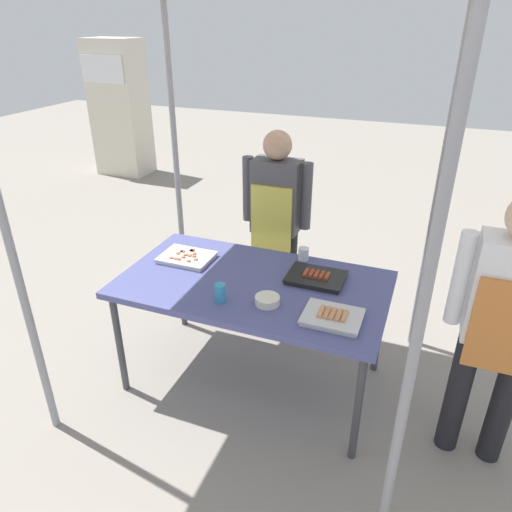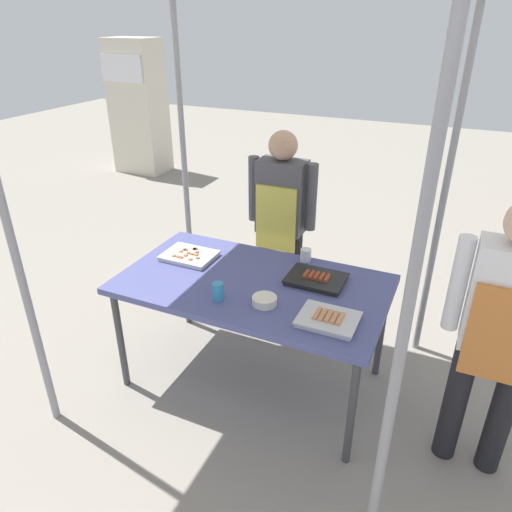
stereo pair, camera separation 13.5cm
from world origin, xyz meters
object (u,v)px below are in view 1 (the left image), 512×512
tray_pork_links (316,277)px  vendor_woman (276,215)px  condiment_bowl (267,300)px  neighbor_stall_right (120,108)px  drink_cup_by_wok (304,254)px  tray_grilled_sausages (332,317)px  customer_nearby (503,319)px  tray_meat_skewers (187,257)px  drink_cup_near_edge (220,293)px  stall_table (253,289)px

tray_pork_links → vendor_woman: vendor_woman is taller
condiment_bowl → neighbor_stall_right: (-3.71, 3.85, 0.18)m
drink_cup_by_wok → neighbor_stall_right: bearing=139.0°
tray_grilled_sausages → customer_nearby: customer_nearby is taller
tray_meat_skewers → customer_nearby: size_ratio=0.22×
tray_meat_skewers → drink_cup_by_wok: drink_cup_by_wok is taller
tray_meat_skewers → drink_cup_by_wok: 0.76m
neighbor_stall_right → drink_cup_near_edge: bearing=-48.6°
drink_cup_by_wok → vendor_woman: bearing=130.9°
tray_grilled_sausages → neighbor_stall_right: neighbor_stall_right is taller
vendor_woman → tray_pork_links: bearing=127.8°
tray_grilled_sausages → customer_nearby: bearing=7.9°
tray_pork_links → vendor_woman: size_ratio=0.23×
customer_nearby → condiment_bowl: bearing=-175.7°
condiment_bowl → vendor_woman: size_ratio=0.09×
stall_table → tray_meat_skewers: bearing=167.9°
vendor_woman → stall_table: bearing=99.1°
drink_cup_near_edge → neighbor_stall_right: bearing=131.4°
stall_table → tray_meat_skewers: (-0.51, 0.11, 0.07)m
tray_pork_links → drink_cup_by_wok: size_ratio=4.23×
stall_table → drink_cup_near_edge: size_ratio=15.00×
tray_meat_skewers → drink_cup_near_edge: (0.42, -0.37, 0.04)m
tray_meat_skewers → neighbor_stall_right: (-3.04, 3.54, 0.19)m
condiment_bowl → customer_nearby: (1.17, 0.09, 0.11)m
vendor_woman → neighbor_stall_right: (-3.43, 2.89, 0.08)m
vendor_woman → neighbor_stall_right: bearing=-40.1°
vendor_woman → condiment_bowl: bearing=106.5°
tray_grilled_sausages → customer_nearby: 0.81m
tray_grilled_sausages → condiment_bowl: (-0.37, 0.02, 0.00)m
drink_cup_near_edge → drink_cup_by_wok: (0.29, 0.66, -0.01)m
drink_cup_by_wok → stall_table: bearing=-117.1°
tray_meat_skewers → drink_cup_near_edge: 0.56m
vendor_woman → customer_nearby: (1.45, -0.87, 0.01)m
tray_pork_links → vendor_woman: bearing=127.8°
stall_table → tray_pork_links: (0.35, 0.16, 0.07)m
tray_grilled_sausages → vendor_woman: 1.19m
stall_table → drink_cup_by_wok: drink_cup_by_wok is taller
tray_grilled_sausages → drink_cup_near_edge: size_ratio=2.89×
vendor_woman → customer_nearby: bearing=149.0°
drink_cup_near_edge → drink_cup_by_wok: size_ratio=1.31×
stall_table → drink_cup_by_wok: 0.45m
condiment_bowl → drink_cup_by_wok: (0.04, 0.59, 0.02)m
stall_table → neighbor_stall_right: neighbor_stall_right is taller
tray_pork_links → condiment_bowl: (-0.18, -0.36, 0.00)m
tray_grilled_sausages → neighbor_stall_right: (-4.08, 3.87, 0.19)m
drink_cup_near_edge → customer_nearby: (1.42, 0.15, 0.08)m
stall_table → condiment_bowl: bearing=-50.4°
tray_pork_links → customer_nearby: size_ratio=0.23×
customer_nearby → drink_cup_near_edge: bearing=-173.8°
stall_table → drink_cup_near_edge: bearing=-109.2°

